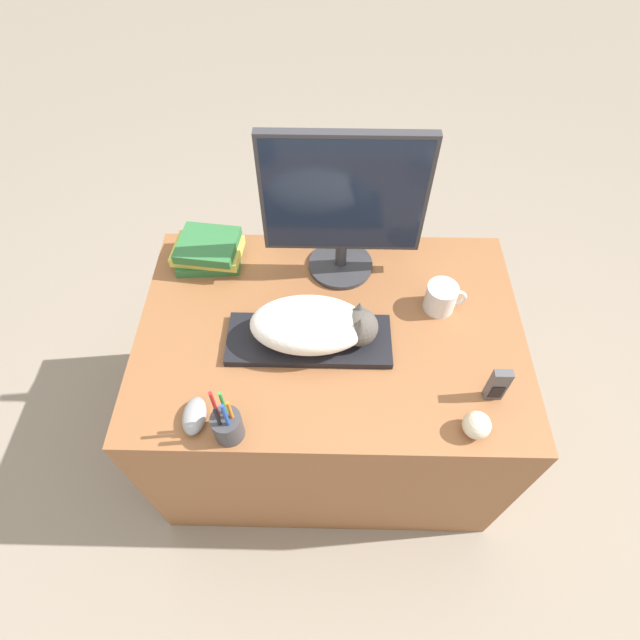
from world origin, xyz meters
TOP-DOWN VIEW (x-y plane):
  - ground_plane at (0.00, 0.00)m, footprint 12.00×12.00m
  - desk at (0.00, 0.39)m, footprint 1.16×0.79m
  - keyboard at (-0.06, 0.34)m, footprint 0.48×0.18m
  - cat at (-0.04, 0.34)m, footprint 0.36×0.19m
  - monitor at (0.03, 0.64)m, footprint 0.48×0.21m
  - computer_mouse at (-0.35, 0.09)m, footprint 0.06×0.11m
  - coffee_mug at (0.33, 0.48)m, footprint 0.13×0.09m
  - pen_cup at (-0.26, 0.05)m, footprint 0.08×0.08m
  - baseball at (0.37, 0.07)m, footprint 0.07×0.07m
  - phone at (0.44, 0.17)m, footprint 0.05×0.03m
  - book_stack at (-0.40, 0.66)m, footprint 0.23×0.18m

SIDE VIEW (x-z plane):
  - ground_plane at x=0.00m, z-range 0.00..0.00m
  - desk at x=0.00m, z-range 0.00..0.73m
  - keyboard at x=-0.06m, z-range 0.73..0.75m
  - computer_mouse at x=-0.35m, z-range 0.73..0.77m
  - baseball at x=0.37m, z-range 0.73..0.80m
  - coffee_mug at x=0.33m, z-range 0.73..0.82m
  - book_stack at x=-0.40m, z-range 0.73..0.83m
  - pen_cup at x=-0.26m, z-range 0.68..0.89m
  - phone at x=0.44m, z-range 0.73..0.85m
  - cat at x=-0.04m, z-range 0.75..0.88m
  - monitor at x=0.03m, z-range 0.75..1.25m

